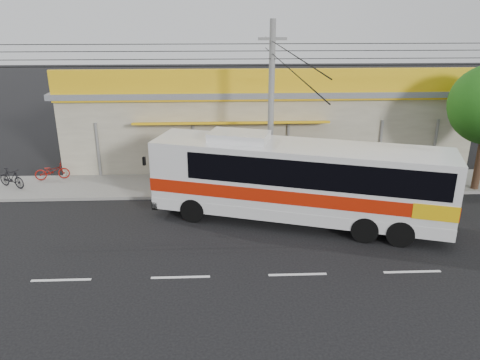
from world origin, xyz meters
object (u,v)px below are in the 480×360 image
object	(u,v)px
coach_bus	(303,178)
utility_pole	(272,54)
motorbike_red	(52,171)
motorbike_dark	(11,178)

from	to	relation	value
coach_bus	utility_pole	distance (m)	5.48
motorbike_red	utility_pole	world-z (taller)	utility_pole
motorbike_red	motorbike_dark	xyz separation A→B (m)	(-1.63, -1.09, 0.04)
motorbike_dark	coach_bus	bearing A→B (deg)	-79.97
motorbike_red	motorbike_dark	size ratio (longest dim) A/B	1.05
coach_bus	motorbike_dark	distance (m)	14.47
coach_bus	motorbike_red	size ratio (longest dim) A/B	7.19
motorbike_dark	utility_pole	world-z (taller)	utility_pole
coach_bus	motorbike_red	world-z (taller)	coach_bus
utility_pole	coach_bus	bearing A→B (deg)	-66.63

